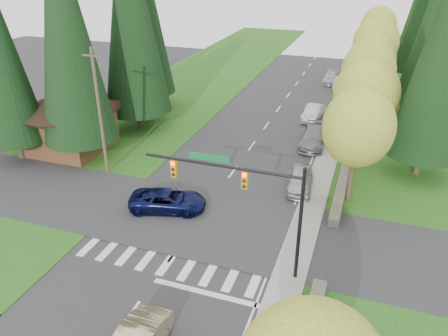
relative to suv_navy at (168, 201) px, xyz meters
The scene contains 30 objects.
ground 8.98m from the suv_navy, 74.10° to the right, with size 120.00×120.00×0.00m, color #28282B.
grass_east 19.21m from the suv_navy, 36.40° to the left, with size 14.00×110.00×0.06m, color #294913.
grass_west 15.54m from the suv_navy, 132.79° to the left, with size 14.00×110.00×0.06m, color #294913.
cross_street 2.63m from the suv_navy, 13.91° to the right, with size 120.00×8.00×0.10m, color #28282B.
sidewalk_east 16.35m from the suv_navy, 55.07° to the left, with size 1.80×80.00×0.13m, color gray.
curb_east 15.88m from the suv_navy, 57.59° to the left, with size 0.20×80.00×0.13m, color gray.
stone_wall_north 24.08m from the suv_navy, 62.68° to the left, with size 0.70×40.00×0.70m, color #4C4438.
traffic_signal 9.03m from the suv_navy, 31.06° to the right, with size 8.70×0.37×6.80m.
brown_building 14.29m from the suv_navy, 153.00° to the left, with size 8.40×8.40×5.40m.
utility_pole 8.98m from the suv_navy, 154.29° to the left, with size 1.60×0.24×10.00m.
decid_tree_0 13.73m from the suv_navy, 24.83° to the left, with size 4.80×4.80×8.37m.
decid_tree_1 17.82m from the suv_navy, 46.52° to the left, with size 5.20×5.20×8.80m.
decid_tree_2 23.16m from the suv_navy, 59.22° to the left, with size 5.00×5.00×8.82m.
decid_tree_3 29.27m from the suv_navy, 66.18° to the left, with size 5.00×5.00×8.55m.
decid_tree_4 35.80m from the suv_navy, 70.61° to the left, with size 5.40×5.40×9.18m.
decid_tree_5 42.29m from the suv_navy, 74.04° to the left, with size 4.80×4.80×8.30m.
decid_tree_6 49.07m from the suv_navy, 76.19° to the left, with size 5.20×5.20×8.86m.
conifer_w_a 15.55m from the suv_navy, 152.92° to the left, with size 6.12×6.12×19.80m.
conifer_w_b 18.81m from the suv_navy, 145.27° to the left, with size 5.44×5.44×17.80m.
conifer_w_c 19.55m from the suv_navy, 125.48° to the left, with size 6.46×6.46×20.80m.
conifer_w_e 24.51m from the suv_navy, 120.77° to the left, with size 5.78×5.78×18.80m.
conifer_e_a 21.97m from the suv_navy, 34.70° to the left, with size 5.44×5.44×17.80m.
conifer_e_b 32.41m from the suv_navy, 55.50° to the left, with size 6.12×6.12×19.80m.
conifer_e_c 43.54m from the suv_navy, 67.33° to the left, with size 5.10×5.10×16.80m.
suv_navy is the anchor object (origin of this frame).
parked_car_a 10.00m from the suv_navy, 36.34° to the left, with size 1.77×4.40×1.50m, color #B2B3B7.
parked_car_b 16.33m from the suv_navy, 61.82° to the left, with size 2.21×5.44×1.58m, color slate.
parked_car_c 22.22m from the suv_navy, 72.58° to the left, with size 1.59×4.57×1.51m, color #B4B4B9.
parked_car_d 34.57m from the suv_navy, 76.53° to the left, with size 1.88×4.68×1.59m, color silver.
parked_car_e 36.81m from the suv_navy, 79.56° to the left, with size 1.92×4.73×1.37m, color #A2A2A7.
Camera 1 is at (9.66, -14.45, 16.22)m, focal length 35.00 mm.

